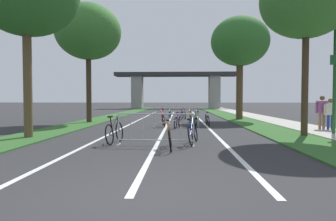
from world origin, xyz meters
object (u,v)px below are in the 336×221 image
Objects in this scene: lamppost_with_sign at (335,51)px; bicycle_black_3 at (115,132)px; crowd_barrier_nearest at (156,130)px; pedestrian_with_backpack at (330,111)px; crowd_barrier_second at (176,117)px; bicycle_white_9 at (207,120)px; bicycle_purple_10 at (183,114)px; bicycle_yellow_1 at (191,120)px; pedestrian_in_red_jacket at (322,109)px; bicycle_red_5 at (163,119)px; tree_right_maple_mid at (306,0)px; bicycle_green_7 at (195,121)px; bicycle_orange_2 at (170,137)px; tree_right_pine_near at (240,42)px; bicycle_silver_4 at (196,115)px; bicycle_blue_8 at (193,133)px; tree_left_oak_near at (88,32)px; crowd_barrier_third at (179,112)px; bicycle_purple_0 at (178,121)px; bicycle_teal_6 at (170,114)px.

lamppost_with_sign is 9.53m from bicycle_black_3.
pedestrian_with_backpack is (7.86, 4.58, 0.42)m from crowd_barrier_nearest.
crowd_barrier_nearest is at bearing -95.09° from crowd_barrier_second.
bicycle_white_9 is 0.99× the size of bicycle_purple_10.
bicycle_yellow_1 is 1.02× the size of pedestrian_in_red_jacket.
pedestrian_with_backpack is (8.01, -2.15, 0.56)m from bicycle_red_5.
bicycle_green_7 is at bearing 142.31° from tree_right_maple_mid.
bicycle_orange_2 is 9.06m from pedestrian_in_red_jacket.
bicycle_silver_4 is (-3.27, -0.25, -5.40)m from tree_right_pine_near.
bicycle_black_3 is at bearing 28.03° from pedestrian_in_red_jacket.
tree_right_maple_mid is 7.99m from bicycle_orange_2.
crowd_barrier_second is 5.93m from bicycle_blue_8.
tree_left_oak_near is at bearing 160.15° from bicycle_yellow_1.
tree_right_maple_mid is 7.36m from bicycle_green_7.
bicycle_blue_8 is at bearing -87.59° from crowd_barrier_third.
tree_right_pine_near is at bearing 60.47° from bicycle_green_7.
bicycle_purple_10 is (-0.91, 1.00, -0.02)m from bicycle_silver_4.
tree_right_maple_mid is 4.15× the size of bicycle_silver_4.
bicycle_green_7 is 6.41m from pedestrian_with_backpack.
bicycle_green_7 is at bearing 1.45° from bicycle_purple_0.
pedestrian_in_red_jacket is at bearing 33.43° from bicycle_black_3.
pedestrian_with_backpack is at bearing -71.63° from tree_right_pine_near.
bicycle_green_7 is (0.91, -0.18, 0.02)m from bicycle_purple_0.
tree_left_oak_near is 4.44× the size of bicycle_teal_6.
pedestrian_in_red_jacket is at bearing -72.33° from tree_right_pine_near.
bicycle_red_5 is 1.98m from bicycle_green_7.
crowd_barrier_nearest is (-5.79, -2.54, -4.94)m from tree_right_maple_mid.
bicycle_white_9 is (2.47, 0.24, -0.02)m from bicycle_red_5.
crowd_barrier_third is at bearing 176.48° from tree_right_pine_near.
crowd_barrier_nearest is at bearing 34.75° from pedestrian_in_red_jacket.
pedestrian_with_backpack is at bearing -22.95° from bicycle_red_5.
pedestrian_in_red_jacket is (5.32, -2.05, 0.66)m from bicycle_white_9.
tree_right_pine_near reaches higher than crowd_barrier_nearest.
bicycle_green_7 is at bearing -96.36° from bicycle_purple_10.
tree_right_pine_near is at bearing 123.16° from pedestrian_with_backpack.
bicycle_yellow_1 is 1.03× the size of bicycle_black_3.
bicycle_silver_4 is 1.08× the size of pedestrian_with_backpack.
crowd_barrier_second is 0.46m from bicycle_purple_0.
tree_right_pine_near is at bearing 52.69° from crowd_barrier_second.
tree_right_pine_near is 4.33× the size of bicycle_blue_8.
bicycle_blue_8 is (0.74, 1.07, 0.01)m from bicycle_orange_2.
bicycle_white_9 is (7.40, -2.08, -5.44)m from tree_left_oak_near.
bicycle_red_5 is at bearing -86.91° from bicycle_orange_2.
pedestrian_in_red_jacket is (6.24, -1.89, 0.66)m from bicycle_yellow_1.
tree_right_pine_near reaches higher than crowd_barrier_third.
bicycle_purple_10 is at bearing 113.89° from tree_right_maple_mid.
bicycle_purple_10 is 10.63m from pedestrian_in_red_jacket.
pedestrian_in_red_jacket is at bearing -50.55° from bicycle_silver_4.
tree_right_maple_mid is at bearing -21.03° from bicycle_purple_0.
tree_left_oak_near reaches higher than bicycle_red_5.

